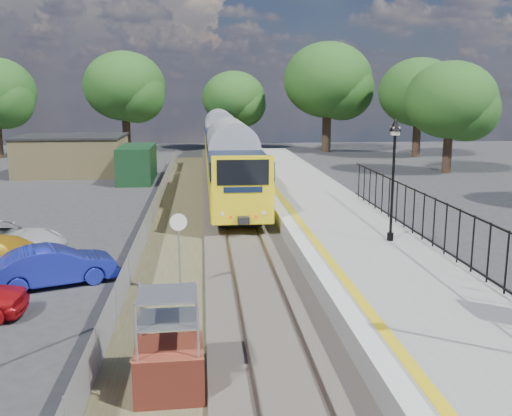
{
  "coord_description": "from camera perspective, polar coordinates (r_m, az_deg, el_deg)",
  "views": [
    {
      "loc": [
        -1.72,
        -14.31,
        6.35
      ],
      "look_at": [
        0.32,
        7.23,
        2.0
      ],
      "focal_mm": 40.0,
      "sensor_mm": 36.0,
      "label": 1
    }
  ],
  "objects": [
    {
      "name": "ground",
      "position": [
        15.75,
        1.36,
        -12.41
      ],
      "size": [
        120.0,
        120.0,
        0.0
      ],
      "primitive_type": "plane",
      "color": "#2D2D30",
      "rests_on": "ground"
    },
    {
      "name": "speed_sign",
      "position": [
        18.03,
        -7.72,
        -3.26
      ],
      "size": [
        0.54,
        0.15,
        2.7
      ],
      "rotation": [
        0.0,
        0.0,
        0.19
      ],
      "color": "#999EA3",
      "rests_on": "ground"
    },
    {
      "name": "wire_fence",
      "position": [
        27.05,
        -10.54,
        -1.1
      ],
      "size": [
        0.06,
        52.0,
        1.2
      ],
      "color": "#999EA3",
      "rests_on": "ground"
    },
    {
      "name": "track_bed",
      "position": [
        24.82,
        -2.35,
        -3.25
      ],
      "size": [
        5.9,
        80.0,
        0.29
      ],
      "color": "#473F38",
      "rests_on": "ground"
    },
    {
      "name": "palisade_fence",
      "position": [
        19.04,
        20.54,
        -3.09
      ],
      "size": [
        0.12,
        26.0,
        2.0
      ],
      "color": "black",
      "rests_on": "platform"
    },
    {
      "name": "car_blue",
      "position": [
        20.41,
        -19.53,
        -5.46
      ],
      "size": [
        4.32,
        2.85,
        1.35
      ],
      "primitive_type": "imported",
      "rotation": [
        0.0,
        0.0,
        1.96
      ],
      "color": "#192299",
      "rests_on": "ground"
    },
    {
      "name": "train",
      "position": [
        44.86,
        -3.2,
        6.23
      ],
      "size": [
        2.82,
        40.83,
        3.51
      ],
      "color": "yellow",
      "rests_on": "ground"
    },
    {
      "name": "outbuilding",
      "position": [
        46.69,
        -16.79,
        4.95
      ],
      "size": [
        10.8,
        10.1,
        3.12
      ],
      "color": "tan",
      "rests_on": "ground"
    },
    {
      "name": "platform",
      "position": [
        23.83,
        9.17,
        -3.12
      ],
      "size": [
        5.0,
        70.0,
        0.9
      ],
      "primitive_type": "cube",
      "color": "gray",
      "rests_on": "ground"
    },
    {
      "name": "platform_edge",
      "position": [
        23.29,
        4.29,
        -2.19
      ],
      "size": [
        0.9,
        70.0,
        0.01
      ],
      "color": "silver",
      "rests_on": "platform"
    },
    {
      "name": "car_yellow",
      "position": [
        22.14,
        -23.67,
        -4.43
      ],
      "size": [
        4.99,
        2.66,
        1.38
      ],
      "primitive_type": "imported",
      "rotation": [
        0.0,
        0.0,
        1.41
      ],
      "color": "#C08B16",
      "rests_on": "ground"
    },
    {
      "name": "tree_line",
      "position": [
        56.4,
        -2.28,
        11.62
      ],
      "size": [
        56.8,
        43.8,
        11.88
      ],
      "color": "#332319",
      "rests_on": "ground"
    },
    {
      "name": "victorian_lamp_north",
      "position": [
        21.59,
        13.67,
        5.59
      ],
      "size": [
        0.44,
        0.44,
        4.6
      ],
      "color": "black",
      "rests_on": "platform"
    },
    {
      "name": "brick_plinth",
      "position": [
        12.52,
        -8.71,
        -13.47
      ],
      "size": [
        1.49,
        1.49,
        2.33
      ],
      "rotation": [
        0.0,
        0.0,
        0.03
      ],
      "color": "#9A3827",
      "rests_on": "ground"
    }
  ]
}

